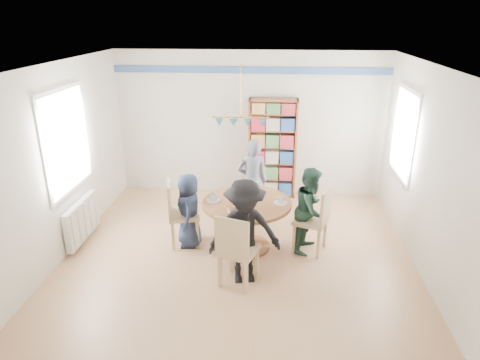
# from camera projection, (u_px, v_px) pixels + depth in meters

# --- Properties ---
(ground) EXTENTS (5.00, 5.00, 0.00)m
(ground) POSITION_uv_depth(u_px,v_px,m) (238.00, 257.00, 6.19)
(ground) COLOR #AB7D5A
(room_shell) EXTENTS (5.00, 5.00, 5.00)m
(room_shell) POSITION_uv_depth(u_px,v_px,m) (225.00, 131.00, 6.42)
(room_shell) COLOR white
(room_shell) RESTS_ON ground
(radiator) EXTENTS (0.12, 1.00, 0.60)m
(radiator) POSITION_uv_depth(u_px,v_px,m) (82.00, 220.00, 6.54)
(radiator) COLOR silver
(radiator) RESTS_ON ground
(dining_table) EXTENTS (1.30, 1.30, 0.75)m
(dining_table) POSITION_uv_depth(u_px,v_px,m) (247.00, 214.00, 6.26)
(dining_table) COLOR brown
(dining_table) RESTS_ON ground
(chair_left) EXTENTS (0.54, 0.54, 1.01)m
(chair_left) POSITION_uv_depth(u_px,v_px,m) (178.00, 210.00, 6.38)
(chair_left) COLOR tan
(chair_left) RESTS_ON ground
(chair_right) EXTENTS (0.58, 0.58, 1.02)m
(chair_right) POSITION_uv_depth(u_px,v_px,m) (317.00, 217.00, 6.17)
(chair_right) COLOR tan
(chair_right) RESTS_ON ground
(chair_far) EXTENTS (0.41, 0.41, 0.91)m
(chair_far) POSITION_uv_depth(u_px,v_px,m) (253.00, 191.00, 7.20)
(chair_far) COLOR tan
(chair_far) RESTS_ON ground
(chair_near) EXTENTS (0.57, 0.57, 1.01)m
(chair_near) POSITION_uv_depth(u_px,v_px,m) (236.00, 248.00, 5.35)
(chair_near) COLOR tan
(chair_near) RESTS_ON ground
(person_left) EXTENTS (0.46, 0.61, 1.14)m
(person_left) POSITION_uv_depth(u_px,v_px,m) (189.00, 210.00, 6.34)
(person_left) COLOR #1B243B
(person_left) RESTS_ON ground
(person_right) EXTENTS (0.67, 0.75, 1.28)m
(person_right) POSITION_uv_depth(u_px,v_px,m) (311.00, 210.00, 6.20)
(person_right) COLOR #1B372B
(person_right) RESTS_ON ground
(person_far) EXTENTS (0.57, 0.43, 1.42)m
(person_far) POSITION_uv_depth(u_px,v_px,m) (252.00, 181.00, 7.09)
(person_far) COLOR gray
(person_far) RESTS_ON ground
(person_near) EXTENTS (1.01, 0.70, 1.42)m
(person_near) POSITION_uv_depth(u_px,v_px,m) (245.00, 232.00, 5.42)
(person_near) COLOR black
(person_near) RESTS_ON ground
(bookshelf) EXTENTS (0.89, 0.27, 1.87)m
(bookshelf) POSITION_uv_depth(u_px,v_px,m) (272.00, 150.00, 7.99)
(bookshelf) COLOR brown
(bookshelf) RESTS_ON ground
(tableware) EXTENTS (1.18, 1.18, 0.31)m
(tableware) POSITION_uv_depth(u_px,v_px,m) (245.00, 197.00, 6.20)
(tableware) COLOR white
(tableware) RESTS_ON dining_table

